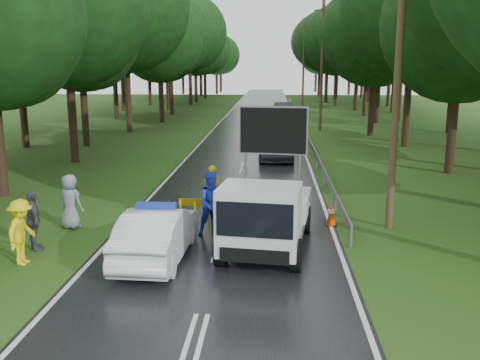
# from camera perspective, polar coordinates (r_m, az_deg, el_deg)

# --- Properties ---
(ground) EXTENTS (160.00, 160.00, 0.00)m
(ground) POSITION_cam_1_polar(r_m,az_deg,el_deg) (15.69, -1.92, -6.90)
(ground) COLOR #1F4313
(ground) RESTS_ON ground
(road) EXTENTS (7.00, 140.00, 0.02)m
(road) POSITION_cam_1_polar(r_m,az_deg,el_deg) (45.07, 1.67, 5.66)
(road) COLOR black
(road) RESTS_ON ground
(guardrail) EXTENTS (0.12, 60.06, 0.70)m
(guardrail) POSITION_cam_1_polar(r_m,az_deg,el_deg) (44.72, 6.43, 6.24)
(guardrail) COLOR gray
(guardrail) RESTS_ON ground
(utility_pole_near) EXTENTS (1.40, 0.24, 10.00)m
(utility_pole_near) POSITION_cam_1_polar(r_m,az_deg,el_deg) (17.18, 16.53, 11.48)
(utility_pole_near) COLOR #463920
(utility_pole_near) RESTS_ON ground
(utility_pole_mid) EXTENTS (1.40, 0.24, 10.00)m
(utility_pole_mid) POSITION_cam_1_polar(r_m,az_deg,el_deg) (42.92, 8.73, 11.97)
(utility_pole_mid) COLOR #463920
(utility_pole_mid) RESTS_ON ground
(utility_pole_far) EXTENTS (1.40, 0.24, 10.00)m
(utility_pole_far) POSITION_cam_1_polar(r_m,az_deg,el_deg) (68.86, 6.78, 12.06)
(utility_pole_far) COLOR #463920
(utility_pole_far) RESTS_ON ground
(police_sedan) EXTENTS (1.63, 4.34, 1.56)m
(police_sedan) POSITION_cam_1_polar(r_m,az_deg,el_deg) (14.49, -8.81, -5.72)
(police_sedan) COLOR white
(police_sedan) RESTS_ON ground
(work_truck) EXTENTS (2.77, 5.14, 3.91)m
(work_truck) POSITION_cam_1_polar(r_m,az_deg,el_deg) (14.90, 2.81, -3.68)
(work_truck) COLOR gray
(work_truck) RESTS_ON ground
(barrier) EXTENTS (2.42, 0.22, 1.00)m
(barrier) POSITION_cam_1_polar(r_m,az_deg,el_deg) (16.80, -2.49, -2.91)
(barrier) COLOR #E2F30D
(barrier) RESTS_ON ground
(officer) EXTENTS (0.66, 0.53, 1.60)m
(officer) POSITION_cam_1_polar(r_m,az_deg,el_deg) (19.38, -3.01, -0.74)
(officer) COLOR yellow
(officer) RESTS_ON ground
(civilian) EXTENTS (1.17, 1.05, 1.97)m
(civilian) POSITION_cam_1_polar(r_m,az_deg,el_deg) (16.33, -2.92, -2.53)
(civilian) COLOR #182A9E
(civilian) RESTS_ON ground
(bystander_left) EXTENTS (0.71, 1.16, 1.75)m
(bystander_left) POSITION_cam_1_polar(r_m,az_deg,el_deg) (15.07, -22.28, -5.16)
(bystander_left) COLOR yellow
(bystander_left) RESTS_ON ground
(bystander_mid) EXTENTS (0.95, 1.06, 1.72)m
(bystander_mid) POSITION_cam_1_polar(r_m,az_deg,el_deg) (16.07, -21.16, -4.06)
(bystander_mid) COLOR #43474C
(bystander_mid) RESTS_ON ground
(bystander_right) EXTENTS (1.01, 0.85, 1.75)m
(bystander_right) POSITION_cam_1_polar(r_m,az_deg,el_deg) (17.82, -17.64, -2.20)
(bystander_right) COLOR gray
(bystander_right) RESTS_ON ground
(queue_car_first) EXTENTS (2.03, 4.76, 1.61)m
(queue_car_first) POSITION_cam_1_polar(r_m,az_deg,el_deg) (29.70, 3.81, 3.79)
(queue_car_first) COLOR #393A40
(queue_car_first) RESTS_ON ground
(queue_car_second) EXTENTS (2.22, 4.66, 1.31)m
(queue_car_second) POSITION_cam_1_polar(r_m,az_deg,el_deg) (36.69, 5.12, 5.14)
(queue_car_second) COLOR #9B9DA3
(queue_car_second) RESTS_ON ground
(queue_car_third) EXTENTS (2.86, 5.47, 1.47)m
(queue_car_third) POSITION_cam_1_polar(r_m,az_deg,el_deg) (46.52, 4.84, 6.73)
(queue_car_third) COLOR black
(queue_car_third) RESTS_ON ground
(queue_car_fourth) EXTENTS (2.07, 4.92, 1.58)m
(queue_car_fourth) POSITION_cam_1_polar(r_m,az_deg,el_deg) (52.49, 4.71, 7.41)
(queue_car_fourth) COLOR #3B3D42
(queue_car_fourth) RESTS_ON ground
(cone_near_left) EXTENTS (0.38, 0.38, 0.80)m
(cone_near_left) POSITION_cam_1_polar(r_m,az_deg,el_deg) (15.14, -12.73, -6.38)
(cone_near_left) COLOR black
(cone_near_left) RESTS_ON ground
(cone_center) EXTENTS (0.35, 0.35, 0.75)m
(cone_center) POSITION_cam_1_polar(r_m,az_deg,el_deg) (17.51, -2.20, -3.62)
(cone_center) COLOR black
(cone_center) RESTS_ON ground
(cone_far) EXTENTS (0.36, 0.36, 0.76)m
(cone_far) POSITION_cam_1_polar(r_m,az_deg,el_deg) (17.90, 3.29, -3.25)
(cone_far) COLOR black
(cone_far) RESTS_ON ground
(cone_left_mid) EXTENTS (0.35, 0.35, 0.73)m
(cone_left_mid) POSITION_cam_1_polar(r_m,az_deg,el_deg) (18.12, -7.54, -3.20)
(cone_left_mid) COLOR black
(cone_left_mid) RESTS_ON ground
(cone_right) EXTENTS (0.38, 0.38, 0.80)m
(cone_right) POSITION_cam_1_polar(r_m,az_deg,el_deg) (17.62, 9.71, -3.60)
(cone_right) COLOR black
(cone_right) RESTS_ON ground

